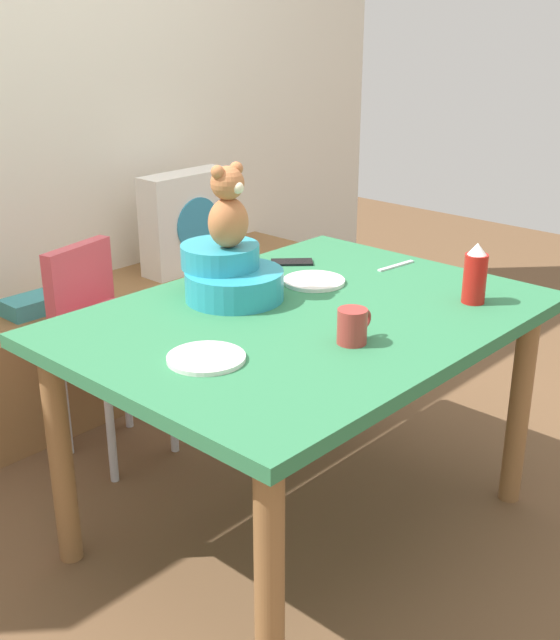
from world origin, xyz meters
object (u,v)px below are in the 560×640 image
at_px(pillow_floral_right, 187,222).
at_px(ketchup_bottle, 475,275).
at_px(coffee_mug, 353,326).
at_px(dinner_plate_near, 314,281).
at_px(dining_table, 305,342).
at_px(teddy_bear, 228,208).
at_px(cell_phone, 292,262).
at_px(dinner_plate_far, 206,358).
at_px(highchair, 109,323).
at_px(infant_seat_teal, 230,275).
at_px(book_stack, 30,306).

xyz_separation_m(pillow_floral_right, ketchup_bottle, (-0.22, -1.55, 0.15)).
height_order(ketchup_bottle, coffee_mug, ketchup_bottle).
relative_size(coffee_mug, dinner_plate_near, 0.60).
height_order(dining_table, teddy_bear, teddy_bear).
bearing_deg(coffee_mug, cell_phone, 54.52).
xyz_separation_m(dinner_plate_far, cell_phone, (0.76, 0.39, -0.00)).
distance_m(dining_table, teddy_bear, 0.45).
distance_m(pillow_floral_right, highchair, 0.86).
xyz_separation_m(ketchup_bottle, dinner_plate_near, (-0.18, 0.47, -0.08)).
height_order(infant_seat_teal, ketchup_bottle, ketchup_bottle).
height_order(book_stack, infant_seat_teal, infant_seat_teal).
bearing_deg(pillow_floral_right, teddy_bear, -124.86).
bearing_deg(dinner_plate_near, cell_phone, 60.33).
bearing_deg(ketchup_bottle, infant_seat_teal, 129.07).
bearing_deg(book_stack, infant_seat_teal, -83.53).
height_order(pillow_floral_right, book_stack, pillow_floral_right).
height_order(book_stack, coffee_mug, coffee_mug).
bearing_deg(infant_seat_teal, coffee_mug, -93.47).
distance_m(book_stack, ketchup_bottle, 1.71).
xyz_separation_m(book_stack, cell_phone, (0.50, -0.91, 0.25)).
bearing_deg(dining_table, dinner_plate_far, -174.87).
bearing_deg(cell_phone, highchair, 88.41).
distance_m(highchair, dinner_plate_near, 0.78).
bearing_deg(highchair, cell_phone, -46.37).
bearing_deg(book_stack, dinner_plate_far, -101.16).
xyz_separation_m(highchair, dinner_plate_far, (-0.31, -0.86, 0.22)).
relative_size(dinner_plate_near, dinner_plate_far, 1.00).
height_order(dining_table, cell_phone, cell_phone).
xyz_separation_m(pillow_floral_right, coffee_mug, (-0.71, -1.48, 0.11)).
bearing_deg(book_stack, highchair, -82.80).
xyz_separation_m(dining_table, dinner_plate_near, (0.22, 0.16, 0.10)).
bearing_deg(ketchup_bottle, dinner_plate_near, 111.39).
bearing_deg(highchair, teddy_bear, -84.11).
xyz_separation_m(dinner_plate_near, cell_phone, (0.11, 0.19, -0.00)).
bearing_deg(pillow_floral_right, dinner_plate_near, -110.50).
xyz_separation_m(highchair, dinner_plate_near, (0.34, -0.66, 0.22)).
bearing_deg(dinner_plate_far, dining_table, 5.13).
relative_size(dinner_plate_far, cell_phone, 1.39).
relative_size(highchair, ketchup_bottle, 4.27).
bearing_deg(highchair, ketchup_bottle, -65.32).
bearing_deg(dinner_plate_far, highchair, 70.10).
bearing_deg(dinner_plate_near, pillow_floral_right, 69.50).
distance_m(highchair, coffee_mug, 1.09).
bearing_deg(ketchup_bottle, coffee_mug, 171.29).
distance_m(highchair, teddy_bear, 0.75).
xyz_separation_m(coffee_mug, dinner_plate_far, (-0.34, 0.20, -0.04)).
bearing_deg(ketchup_bottle, teddy_bear, 129.09).
height_order(book_stack, highchair, highchair).
bearing_deg(book_stack, cell_phone, -60.97).
bearing_deg(dining_table, highchair, 97.95).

